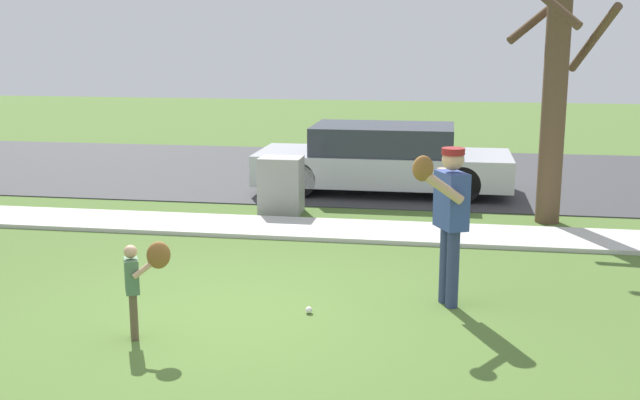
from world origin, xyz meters
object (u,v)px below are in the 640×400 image
Objects in this scene: parked_sedan_silver at (383,159)px; street_tree_near at (556,72)px; utility_cabinet at (281,185)px; baseball at (309,310)px; person_child at (141,275)px; person_adult at (448,209)px.

street_tree_near is at bearing 144.64° from parked_sedan_silver.
parked_sedan_silver reaches higher than utility_cabinet.
utility_cabinet reaches higher than baseball.
person_child is 13.13× the size of baseball.
utility_cabinet is 4.60m from street_tree_near.
street_tree_near reaches higher than utility_cabinet.
street_tree_near reaches higher than person_adult.
person_child is at bearing -146.73° from baseball.
person_child is (-2.83, -1.43, -0.42)m from person_adult.
person_child is at bearing -128.19° from street_tree_near.
baseball is 0.02× the size of street_tree_near.
person_child is 5.51m from utility_cabinet.
person_adult is 6.18m from parked_sedan_silver.
baseball is 4.77m from utility_cabinet.
utility_cabinet is at bearing -179.59° from street_tree_near.
person_adult is at bearing -110.40° from street_tree_near.
street_tree_near is at bearing 25.51° from person_child.
utility_cabinet is (0.14, 5.51, -0.18)m from person_child.
person_child reaches higher than baseball.
utility_cabinet is at bearing 52.88° from parked_sedan_silver.
person_adult is 4.92m from utility_cabinet.
baseball is (-1.40, -0.49, -1.03)m from person_adult.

